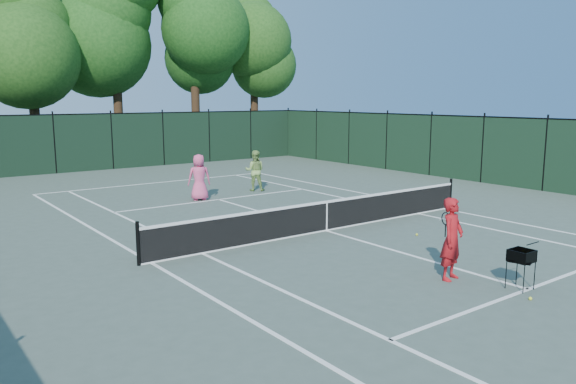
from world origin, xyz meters
TOP-DOWN VIEW (x-y plane):
  - ground at (0.00, 0.00)m, footprint 90.00×90.00m
  - sideline_doubles_left at (-5.49, 0.00)m, footprint 0.10×23.77m
  - sideline_doubles_right at (5.49, 0.00)m, footprint 0.10×23.77m
  - sideline_singles_left at (-4.12, 0.00)m, footprint 0.10×23.77m
  - sideline_singles_right at (4.12, 0.00)m, footprint 0.10×23.77m
  - baseline_far at (0.00, 11.88)m, footprint 10.97×0.10m
  - service_line_near at (0.00, -6.40)m, footprint 8.23×0.10m
  - service_line_far at (0.00, 6.40)m, footprint 8.23×0.10m
  - center_service_line at (0.00, 0.00)m, footprint 0.10×12.80m
  - tennis_net at (0.00, 0.00)m, footprint 11.69×0.09m
  - fence_far at (0.00, 18.00)m, footprint 24.00×0.05m
  - fence_right at (12.00, 0.00)m, footprint 0.05×36.00m
  - tree_2 at (-3.00, 21.80)m, footprint 6.00×6.00m
  - tree_3 at (2.00, 22.30)m, footprint 7.00×7.00m
  - tree_4 at (7.00, 21.60)m, footprint 6.20×6.20m
  - tree_5 at (12.00, 22.10)m, footprint 5.80×5.80m
  - coach at (-0.75, -5.01)m, footprint 0.87×0.79m
  - player_pink at (-0.64, 6.74)m, footprint 1.00×0.82m
  - player_green at (2.28, 7.30)m, footprint 1.05×1.02m
  - ball_hopper at (-0.12, -6.27)m, footprint 0.55×0.55m
  - loose_ball_near_cart at (-0.55, -6.76)m, footprint 0.07×0.07m
  - loose_ball_midcourt at (1.69, -2.00)m, footprint 0.07×0.07m

SIDE VIEW (x-z plane):
  - ground at x=0.00m, z-range 0.00..0.00m
  - sideline_doubles_left at x=-5.49m, z-range 0.00..0.01m
  - sideline_doubles_right at x=5.49m, z-range 0.00..0.01m
  - sideline_singles_left at x=-4.12m, z-range 0.00..0.01m
  - sideline_singles_right at x=4.12m, z-range 0.00..0.01m
  - baseline_far at x=0.00m, z-range 0.00..0.01m
  - service_line_near at x=0.00m, z-range 0.00..0.01m
  - service_line_far at x=0.00m, z-range 0.00..0.01m
  - center_service_line at x=0.00m, z-range 0.00..0.01m
  - loose_ball_near_cart at x=-0.55m, z-range 0.00..0.07m
  - loose_ball_midcourt at x=1.69m, z-range 0.00..0.07m
  - tennis_net at x=0.00m, z-range -0.05..1.01m
  - ball_hopper at x=-0.12m, z-range 0.28..1.12m
  - player_green at x=2.28m, z-range 0.00..1.71m
  - player_pink at x=-0.64m, z-range 0.00..1.77m
  - coach at x=-0.75m, z-range 0.00..1.80m
  - fence_far at x=0.00m, z-range 0.00..3.00m
  - fence_right at x=12.00m, z-range 0.00..3.00m
  - tree_5 at x=12.00m, z-range 1.59..13.82m
  - tree_2 at x=-3.00m, z-range 1.53..13.93m
  - tree_4 at x=7.00m, z-range 1.66..14.63m
  - tree_3 at x=2.00m, z-range 1.78..16.23m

